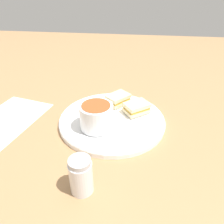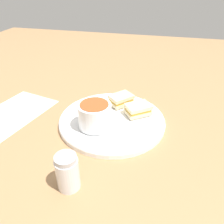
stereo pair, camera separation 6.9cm
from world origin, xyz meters
The scene contains 8 objects.
ground_plane centered at (0.00, 0.00, 0.00)m, with size 2.40×2.40×0.00m, color #9E754C.
plate centered at (0.00, 0.00, 0.01)m, with size 0.34×0.34×0.02m.
soup_bowl centered at (0.04, 0.05, 0.06)m, with size 0.10×0.10×0.07m.
spoon centered at (0.07, 0.03, 0.02)m, with size 0.03×0.10×0.01m.
sandwich_half_near centered at (-0.08, -0.04, 0.03)m, with size 0.10×0.09×0.03m.
sandwich_half_far centered at (-0.01, -0.09, 0.03)m, with size 0.09×0.09×0.03m.
salt_shaker centered at (0.03, 0.27, 0.04)m, with size 0.05×0.05×0.09m.
menu_sheet centered at (0.35, 0.04, 0.00)m, with size 0.24×0.33×0.00m.
Camera 2 is at (-0.14, 0.56, 0.41)m, focal length 35.00 mm.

